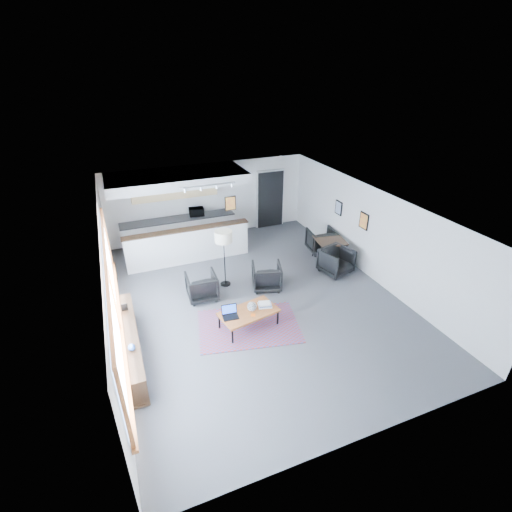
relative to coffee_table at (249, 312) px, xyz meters
name	(u,v)px	position (x,y,z in m)	size (l,w,h in m)	color
room	(257,256)	(0.63, 1.01, 0.89)	(7.02, 9.02, 2.62)	#4A4A4C
window	(113,299)	(-2.83, 0.11, 1.05)	(0.10, 5.95, 1.66)	#8CBFFF
console	(131,345)	(-2.67, -0.04, -0.08)	(0.35, 3.00, 0.80)	#331F12
kitchenette	(180,210)	(-0.57, 4.72, 0.97)	(4.20, 1.96, 2.60)	white
doorway	(270,199)	(2.93, 5.43, 0.67)	(1.10, 0.12, 2.15)	black
track_light	(208,186)	(0.04, 3.21, 2.12)	(1.60, 0.07, 0.15)	silver
wall_art_lower	(364,221)	(4.10, 1.41, 1.14)	(0.03, 0.38, 0.48)	black
wall_art_upper	(339,208)	(4.10, 2.71, 1.09)	(0.03, 0.34, 0.44)	black
kilim_rug	(249,326)	(0.00, 0.00, -0.40)	(2.65, 2.07, 0.01)	#5C3148
coffee_table	(249,312)	(0.00, 0.00, 0.00)	(1.47, 0.98, 0.44)	brown
laptop	(230,313)	(-0.46, 0.01, 0.11)	(0.38, 0.33, 0.26)	black
ceramic_pot	(252,307)	(0.08, 0.00, 0.15)	(0.23, 0.23, 0.23)	gray
book_stack	(265,304)	(0.43, 0.05, 0.08)	(0.38, 0.33, 0.10)	silver
coaster	(253,315)	(0.04, -0.18, 0.04)	(0.14, 0.14, 0.01)	#E5590C
armchair_left	(202,285)	(-0.71, 1.60, -0.01)	(0.77, 0.72, 0.79)	black
armchair_right	(267,275)	(1.08, 1.43, -0.01)	(0.77, 0.72, 0.80)	black
floor_lamp	(224,238)	(0.06, 2.01, 1.03)	(0.53, 0.53, 1.66)	black
dining_table	(330,242)	(3.52, 2.14, 0.26)	(1.00, 1.00, 0.73)	#331F12
dining_chair_near	(336,262)	(3.32, 1.43, -0.05)	(0.70, 0.65, 0.72)	black
dining_chair_far	(321,241)	(3.63, 2.81, -0.05)	(0.70, 0.66, 0.73)	black
microwave	(196,211)	(0.07, 5.16, 0.69)	(0.49, 0.27, 0.33)	black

